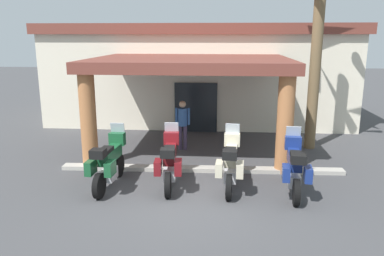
{
  "coord_description": "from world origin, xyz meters",
  "views": [
    {
      "loc": [
        0.7,
        -8.92,
        4.05
      ],
      "look_at": [
        0.07,
        2.76,
        1.2
      ],
      "focal_mm": 35.84,
      "sensor_mm": 36.0,
      "label": 1
    }
  ],
  "objects_px": {
    "motel_building": "(200,71)",
    "palm_tree_near_portico": "(319,15)",
    "motorcycle_maroon": "(170,162)",
    "motorcycle_green": "(109,163)",
    "motorcycle_blue": "(295,168)",
    "motorcycle_cream": "(231,164)",
    "pedestrian": "(183,121)"
  },
  "relations": [
    {
      "from": "motel_building",
      "to": "palm_tree_near_portico",
      "type": "relative_size",
      "value": 2.08
    },
    {
      "from": "motorcycle_maroon",
      "to": "palm_tree_near_portico",
      "type": "bearing_deg",
      "value": -52.43
    },
    {
      "from": "motorcycle_green",
      "to": "motorcycle_maroon",
      "type": "bearing_deg",
      "value": -80.02
    },
    {
      "from": "motel_building",
      "to": "motorcycle_blue",
      "type": "height_order",
      "value": "motel_building"
    },
    {
      "from": "motorcycle_maroon",
      "to": "palm_tree_near_portico",
      "type": "height_order",
      "value": "palm_tree_near_portico"
    },
    {
      "from": "motorcycle_cream",
      "to": "pedestrian",
      "type": "relative_size",
      "value": 1.24
    },
    {
      "from": "motorcycle_cream",
      "to": "motorcycle_blue",
      "type": "relative_size",
      "value": 1.0
    },
    {
      "from": "motorcycle_blue",
      "to": "motorcycle_maroon",
      "type": "bearing_deg",
      "value": 91.14
    },
    {
      "from": "motorcycle_cream",
      "to": "motorcycle_blue",
      "type": "distance_m",
      "value": 1.66
    },
    {
      "from": "motorcycle_green",
      "to": "palm_tree_near_portico",
      "type": "bearing_deg",
      "value": -52.54
    },
    {
      "from": "motorcycle_maroon",
      "to": "palm_tree_near_portico",
      "type": "xyz_separation_m",
      "value": [
        4.71,
        3.94,
        4.01
      ]
    },
    {
      "from": "pedestrian",
      "to": "motorcycle_maroon",
      "type": "bearing_deg",
      "value": 2.79
    },
    {
      "from": "motorcycle_cream",
      "to": "motorcycle_maroon",
      "type": "bearing_deg",
      "value": 92.86
    },
    {
      "from": "motorcycle_cream",
      "to": "palm_tree_near_portico",
      "type": "height_order",
      "value": "palm_tree_near_portico"
    },
    {
      "from": "motorcycle_maroon",
      "to": "motorcycle_blue",
      "type": "height_order",
      "value": "same"
    },
    {
      "from": "motel_building",
      "to": "palm_tree_near_portico",
      "type": "height_order",
      "value": "palm_tree_near_portico"
    },
    {
      "from": "motorcycle_cream",
      "to": "palm_tree_near_portico",
      "type": "relative_size",
      "value": 0.32
    },
    {
      "from": "motorcycle_green",
      "to": "palm_tree_near_portico",
      "type": "distance_m",
      "value": 8.56
    },
    {
      "from": "motorcycle_maroon",
      "to": "motorcycle_cream",
      "type": "distance_m",
      "value": 1.64
    },
    {
      "from": "motorcycle_green",
      "to": "motorcycle_blue",
      "type": "bearing_deg",
      "value": -87.09
    },
    {
      "from": "motorcycle_blue",
      "to": "palm_tree_near_portico",
      "type": "bearing_deg",
      "value": -12.13
    },
    {
      "from": "motel_building",
      "to": "motorcycle_cream",
      "type": "xyz_separation_m",
      "value": [
        1.13,
        -9.34,
        -1.6
      ]
    },
    {
      "from": "motel_building",
      "to": "pedestrian",
      "type": "bearing_deg",
      "value": -92.79
    },
    {
      "from": "motel_building",
      "to": "motorcycle_maroon",
      "type": "xyz_separation_m",
      "value": [
        -0.51,
        -9.28,
        -1.6
      ]
    },
    {
      "from": "motorcycle_maroon",
      "to": "motorcycle_green",
      "type": "bearing_deg",
      "value": 92.97
    },
    {
      "from": "motorcycle_cream",
      "to": "motorcycle_blue",
      "type": "height_order",
      "value": "same"
    },
    {
      "from": "motorcycle_blue",
      "to": "palm_tree_near_portico",
      "type": "relative_size",
      "value": 0.32
    },
    {
      "from": "pedestrian",
      "to": "motorcycle_cream",
      "type": "bearing_deg",
      "value": 27.93
    },
    {
      "from": "motorcycle_maroon",
      "to": "pedestrian",
      "type": "height_order",
      "value": "pedestrian"
    },
    {
      "from": "motel_building",
      "to": "motorcycle_maroon",
      "type": "distance_m",
      "value": 9.43
    },
    {
      "from": "motel_building",
      "to": "motorcycle_cream",
      "type": "height_order",
      "value": "motel_building"
    },
    {
      "from": "motorcycle_maroon",
      "to": "motorcycle_cream",
      "type": "xyz_separation_m",
      "value": [
        1.64,
        -0.06,
        0.0
      ]
    }
  ]
}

